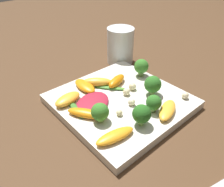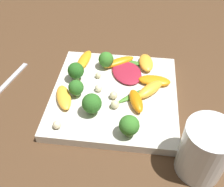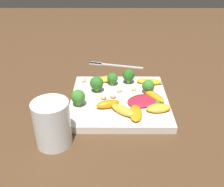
{
  "view_description": "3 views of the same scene",
  "coord_description": "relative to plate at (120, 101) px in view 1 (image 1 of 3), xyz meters",
  "views": [
    {
      "loc": [
        -0.28,
        0.27,
        0.3
      ],
      "look_at": [
        0.01,
        0.01,
        0.03
      ],
      "focal_mm": 35.0,
      "sensor_mm": 36.0,
      "label": 1
    },
    {
      "loc": [
        0.04,
        -0.39,
        0.4
      ],
      "look_at": [
        -0.0,
        -0.02,
        0.03
      ],
      "focal_mm": 42.0,
      "sensor_mm": 36.0,
      "label": 2
    },
    {
      "loc": [
        0.6,
        -0.02,
        0.38
      ],
      "look_at": [
        -0.0,
        -0.02,
        0.03
      ],
      "focal_mm": 42.0,
      "sensor_mm": 36.0,
      "label": 3
    }
  ],
  "objects": [
    {
      "name": "orange_segment_0",
      "position": [
        0.07,
        0.01,
        0.02
      ],
      "size": [
        0.07,
        0.07,
        0.02
      ],
      "color": "#FCAD33",
      "rests_on": "plate"
    },
    {
      "name": "plate",
      "position": [
        0.0,
        0.0,
        0.0
      ],
      "size": [
        0.26,
        0.26,
        0.02
      ],
      "color": "silver",
      "rests_on": "ground_plane"
    },
    {
      "name": "macadamia_nut_1",
      "position": [
        0.01,
        -0.04,
        0.02
      ],
      "size": [
        0.02,
        0.02,
        0.02
      ],
      "color": "beige",
      "rests_on": "plate"
    },
    {
      "name": "macadamia_nut_0",
      "position": [
        -0.04,
        0.04,
        0.02
      ],
      "size": [
        0.01,
        0.01,
        0.01
      ],
      "color": "beige",
      "rests_on": "plate"
    },
    {
      "name": "broccoli_floret_3",
      "position": [
        -0.03,
        0.08,
        0.03
      ],
      "size": [
        0.03,
        0.03,
        0.04
      ],
      "color": "#84AD5B",
      "rests_on": "plate"
    },
    {
      "name": "macadamia_nut_2",
      "position": [
        -0.03,
        -0.0,
        0.02
      ],
      "size": [
        0.02,
        0.02,
        0.02
      ],
      "color": "beige",
      "rests_on": "plate"
    },
    {
      "name": "macadamia_nut_4",
      "position": [
        -0.0,
        -0.02,
        0.02
      ],
      "size": [
        0.02,
        0.02,
        0.02
      ],
      "color": "beige",
      "rests_on": "plate"
    },
    {
      "name": "broccoli_floret_4",
      "position": [
        -0.09,
        0.03,
        0.03
      ],
      "size": [
        0.04,
        0.04,
        0.04
      ],
      "color": "#84AD5B",
      "rests_on": "plate"
    },
    {
      "name": "orange_segment_1",
      "position": [
        -0.08,
        0.09,
        0.02
      ],
      "size": [
        0.04,
        0.08,
        0.01
      ],
      "color": "orange",
      "rests_on": "plate"
    },
    {
      "name": "orange_segment_3",
      "position": [
        0.08,
        0.04,
        0.02
      ],
      "size": [
        0.07,
        0.03,
        0.01
      ],
      "color": "orange",
      "rests_on": "plate"
    },
    {
      "name": "ground_plane",
      "position": [
        0.0,
        0.0,
        -0.01
      ],
      "size": [
        2.4,
        2.4,
        0.0
      ],
      "primitive_type": "plane",
      "color": "#4C331E"
    },
    {
      "name": "broccoli_floret_0",
      "position": [
        0.04,
        -0.11,
        0.03
      ],
      "size": [
        0.04,
        0.04,
        0.04
      ],
      "color": "#7A9E51",
      "rests_on": "plate"
    },
    {
      "name": "orange_segment_4",
      "position": [
        -0.1,
        -0.04,
        0.02
      ],
      "size": [
        0.05,
        0.08,
        0.02
      ],
      "color": "#FCAD33",
      "rests_on": "plate"
    },
    {
      "name": "broccoli_floret_2",
      "position": [
        -0.08,
        -0.02,
        0.03
      ],
      "size": [
        0.03,
        0.03,
        0.04
      ],
      "color": "#7A9E51",
      "rests_on": "plate"
    },
    {
      "name": "macadamia_nut_3",
      "position": [
        -0.09,
        -0.11,
        0.02
      ],
      "size": [
        0.02,
        0.02,
        0.02
      ],
      "color": "beige",
      "rests_on": "plate"
    },
    {
      "name": "orange_segment_5",
      "position": [
        -0.0,
        0.09,
        0.02
      ],
      "size": [
        0.08,
        0.06,
        0.01
      ],
      "color": "orange",
      "rests_on": "plate"
    },
    {
      "name": "drinking_glass",
      "position": [
        0.16,
        -0.15,
        0.04
      ],
      "size": [
        0.08,
        0.08,
        0.1
      ],
      "color": "white",
      "rests_on": "ground_plane"
    },
    {
      "name": "broccoli_floret_1",
      "position": [
        -0.04,
        -0.06,
        0.04
      ],
      "size": [
        0.04,
        0.04,
        0.05
      ],
      "color": "#84AD5B",
      "rests_on": "plate"
    },
    {
      "name": "orange_segment_2",
      "position": [
        0.06,
        0.1,
        0.02
      ],
      "size": [
        0.04,
        0.07,
        0.02
      ],
      "color": "#FCAD33",
      "rests_on": "plate"
    },
    {
      "name": "arugula_sprig_0",
      "position": [
        0.03,
        0.1,
        0.01
      ],
      "size": [
        0.06,
        0.02,
        0.01
      ],
      "color": "#3D7528",
      "rests_on": "plate"
    },
    {
      "name": "radicchio_leaf_0",
      "position": [
        0.02,
        0.06,
        0.01
      ],
      "size": [
        0.09,
        0.11,
        0.01
      ],
      "color": "maroon",
      "rests_on": "plate"
    },
    {
      "name": "arugula_sprig_1",
      "position": [
        0.04,
        -0.01,
        0.01
      ],
      "size": [
        0.07,
        0.06,
        0.01
      ],
      "color": "#47842D",
      "rests_on": "plate"
    },
    {
      "name": "orange_segment_6",
      "position": [
        0.05,
        -0.03,
        0.02
      ],
      "size": [
        0.04,
        0.07,
        0.02
      ],
      "color": "orange",
      "rests_on": "plate"
    }
  ]
}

